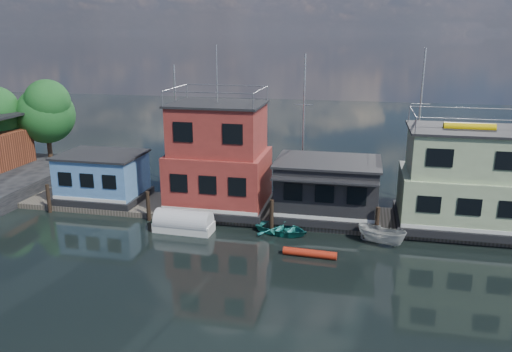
% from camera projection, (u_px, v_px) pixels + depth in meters
% --- Properties ---
extents(ground, '(160.00, 160.00, 0.00)m').
position_uv_depth(ground, '(317.00, 305.00, 24.77)').
color(ground, black).
rests_on(ground, ground).
extents(dock, '(48.00, 5.00, 0.40)m').
position_uv_depth(dock, '(333.00, 218.00, 36.00)').
color(dock, '#595147').
rests_on(dock, ground).
extents(houseboat_blue, '(6.40, 4.90, 3.66)m').
position_uv_depth(houseboat_blue, '(103.00, 177.00, 39.07)').
color(houseboat_blue, black).
rests_on(houseboat_blue, dock).
extents(houseboat_red, '(7.40, 5.90, 11.86)m').
position_uv_depth(houseboat_red, '(219.00, 159.00, 36.64)').
color(houseboat_red, black).
rests_on(houseboat_red, dock).
extents(houseboat_dark, '(7.40, 6.10, 4.06)m').
position_uv_depth(houseboat_dark, '(327.00, 188.00, 35.47)').
color(houseboat_dark, black).
rests_on(houseboat_dark, dock).
extents(houseboat_green, '(8.40, 5.90, 7.03)m').
position_uv_depth(houseboat_green, '(463.00, 180.00, 33.37)').
color(houseboat_green, black).
rests_on(houseboat_green, dock).
extents(pilings, '(42.28, 0.28, 2.20)m').
position_uv_depth(pilings, '(326.00, 219.00, 33.19)').
color(pilings, '#2D2116').
rests_on(pilings, ground).
extents(background_masts, '(36.40, 0.16, 12.00)m').
position_uv_depth(background_masts, '(402.00, 132.00, 39.21)').
color(background_masts, silver).
rests_on(background_masts, ground).
extents(motorboat, '(3.47, 2.51, 1.26)m').
position_uv_depth(motorboat, '(381.00, 235.00, 31.74)').
color(motorboat, beige).
rests_on(motorboat, ground).
extents(red_kayak, '(3.28, 0.67, 0.48)m').
position_uv_depth(red_kayak, '(310.00, 253.00, 30.09)').
color(red_kayak, '#B32613').
rests_on(red_kayak, ground).
extents(tarp_runabout, '(4.08, 1.77, 1.63)m').
position_uv_depth(tarp_runabout, '(184.00, 223.00, 33.89)').
color(tarp_runabout, silver).
rests_on(tarp_runabout, ground).
extents(dinghy_teal, '(4.20, 3.51, 0.75)m').
position_uv_depth(dinghy_teal, '(282.00, 229.00, 33.52)').
color(dinghy_teal, teal).
rests_on(dinghy_teal, ground).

